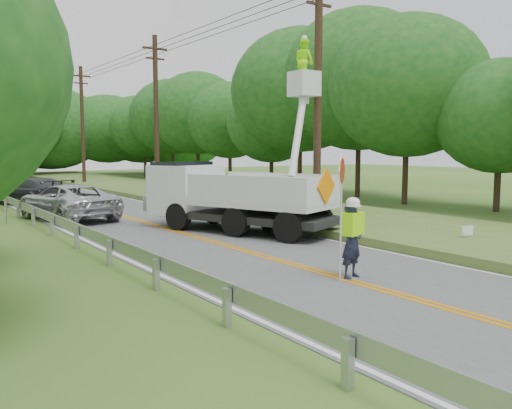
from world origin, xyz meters
TOP-DOWN VIEW (x-y plane):
  - ground at (0.00, 0.00)m, footprint 140.00×140.00m
  - road at (0.00, 14.00)m, footprint 7.20×96.00m
  - guardrail at (-4.02, 14.91)m, footprint 0.18×48.00m
  - utility_poles at (5.00, 17.02)m, footprint 1.60×43.30m
  - tall_grass_verge at (7.10, 14.00)m, footprint 7.00×96.00m
  - treeline_right at (15.42, 24.30)m, footprint 11.00×53.75m
  - flagger at (0.23, 2.27)m, footprint 1.13×0.58m
  - bucket_truck at (1.79, 10.78)m, footprint 5.25×7.84m
  - suv_silver at (-2.42, 17.09)m, footprint 3.56×6.04m
  - suv_darkgrey at (-2.31, 24.16)m, footprint 3.59×5.68m
  - stop_sign_permanent at (-4.92, 17.17)m, footprint 0.48×0.06m
  - yard_sign at (6.36, 3.22)m, footprint 0.46×0.11m

SIDE VIEW (x-z plane):
  - ground at x=0.00m, z-range 0.00..0.00m
  - road at x=0.00m, z-range 0.00..0.02m
  - tall_grass_verge at x=7.10m, z-range 0.00..0.30m
  - yard_sign at x=6.36m, z-range 0.14..0.81m
  - guardrail at x=-4.02m, z-range 0.17..0.94m
  - suv_darkgrey at x=-2.31m, z-range 0.02..1.55m
  - suv_silver at x=-2.42m, z-range 0.02..1.60m
  - flagger at x=0.23m, z-range -0.41..2.56m
  - stop_sign_permanent at x=-4.92m, z-range 0.34..2.58m
  - bucket_truck at x=1.79m, z-range -1.99..5.23m
  - utility_poles at x=5.00m, z-range 0.27..10.27m
  - treeline_right at x=15.42m, z-range 0.47..12.34m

